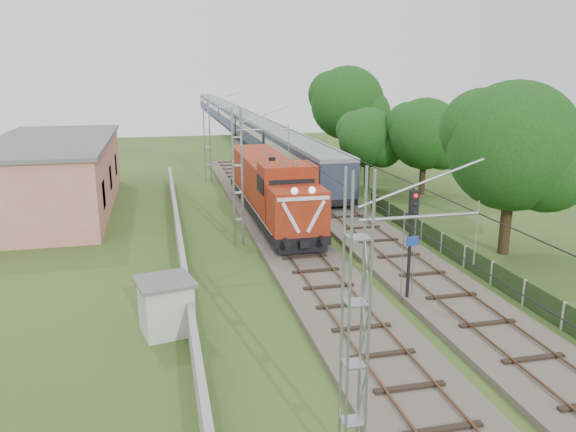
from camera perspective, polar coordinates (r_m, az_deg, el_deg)
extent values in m
plane|color=#324F1D|center=(23.21, 6.88, -11.26)|extent=(140.00, 140.00, 0.00)
cube|color=#6B6054|center=(29.30, 2.27, -5.21)|extent=(4.20, 70.00, 0.30)
cube|color=black|center=(29.23, 2.27, -4.84)|extent=(2.40, 70.00, 0.10)
cube|color=brown|center=(29.01, 0.65, -4.83)|extent=(0.08, 70.00, 0.05)
cube|color=brown|center=(29.43, 3.87, -4.57)|extent=(0.08, 70.00, 0.05)
cube|color=#6B6054|center=(42.62, 4.18, 1.12)|extent=(4.20, 80.00, 0.30)
cube|color=black|center=(42.57, 4.19, 1.38)|extent=(2.40, 80.00, 0.10)
cube|color=brown|center=(42.32, 3.09, 1.43)|extent=(0.08, 80.00, 0.05)
cube|color=brown|center=(42.81, 5.28, 1.54)|extent=(0.08, 80.00, 0.05)
cylinder|color=gray|center=(13.36, 13.25, -0.07)|extent=(3.00, 0.08, 0.08)
cylinder|color=gray|center=(32.27, -2.57, 8.78)|extent=(3.00, 0.08, 0.08)
cylinder|color=gray|center=(52.00, -6.66, 10.93)|extent=(3.00, 0.08, 0.08)
cylinder|color=black|center=(32.73, 0.05, 6.58)|extent=(0.03, 70.00, 0.03)
cylinder|color=black|center=(32.57, 0.05, 8.84)|extent=(0.03, 70.00, 0.03)
cube|color=#9E9E99|center=(32.94, -11.04, -2.11)|extent=(0.25, 40.00, 1.50)
cube|color=tan|center=(44.89, -22.69, 3.78)|extent=(8.00, 20.00, 5.00)
cube|color=#606060|center=(44.52, -23.02, 7.06)|extent=(8.40, 20.40, 0.25)
cube|color=black|center=(38.57, -18.27, 2.10)|extent=(0.10, 1.60, 1.80)
cube|color=black|center=(44.44, -17.63, 3.73)|extent=(0.10, 1.60, 1.80)
cube|color=black|center=(50.33, -17.14, 4.98)|extent=(0.10, 1.60, 1.80)
cube|color=black|center=(28.88, 20.03, -5.48)|extent=(0.05, 32.00, 1.15)
cube|color=#9E9E99|center=(41.67, 8.95, 1.30)|extent=(0.12, 0.12, 1.20)
cube|color=black|center=(38.86, -1.78, 1.17)|extent=(3.19, 18.06, 0.53)
cube|color=black|center=(33.42, 0.18, -1.65)|extent=(2.34, 3.83, 0.53)
cube|color=black|center=(44.54, -3.25, 2.48)|extent=(2.34, 3.83, 0.53)
cube|color=black|center=(30.60, 1.50, -3.42)|extent=(2.76, 0.27, 0.37)
cube|color=maroon|center=(31.20, 0.96, 0.60)|extent=(3.08, 2.66, 2.44)
sphere|color=white|center=(29.57, 0.67, 2.56)|extent=(0.38, 0.38, 0.38)
sphere|color=white|center=(29.81, 2.46, 2.65)|extent=(0.38, 0.38, 0.38)
cube|color=silver|center=(29.79, 0.30, -0.19)|extent=(1.07, 0.06, 1.78)
cube|color=silver|center=(30.13, 2.85, -0.03)|extent=(1.07, 0.06, 1.78)
cube|color=silver|center=(29.71, 1.60, 1.77)|extent=(2.87, 0.06, 0.19)
cube|color=maroon|center=(33.56, -0.10, 2.45)|extent=(3.19, 2.55, 3.40)
cube|color=black|center=(32.22, 0.41, 2.89)|extent=(2.66, 0.06, 0.96)
cube|color=maroon|center=(41.02, -2.51, 4.23)|extent=(2.98, 12.86, 2.76)
cylinder|color=black|center=(37.63, -1.63, 5.67)|extent=(0.47, 0.47, 0.43)
cylinder|color=gray|center=(32.33, -0.32, 5.33)|extent=(0.13, 0.13, 0.37)
cylinder|color=gray|center=(32.47, 0.78, 5.37)|extent=(0.13, 0.13, 0.37)
cube|color=black|center=(50.07, 1.48, 4.05)|extent=(2.79, 21.16, 0.48)
cube|color=#303B50|center=(49.80, 1.49, 5.79)|extent=(2.89, 21.16, 2.60)
cube|color=#BCB592|center=(49.73, 1.50, 6.34)|extent=(2.92, 20.31, 0.72)
cube|color=gray|center=(49.60, 1.51, 7.44)|extent=(2.93, 21.16, 0.34)
cube|color=black|center=(71.44, -2.97, 7.24)|extent=(2.79, 21.16, 0.48)
cube|color=#303B50|center=(71.26, -2.99, 8.46)|extent=(2.89, 21.16, 2.60)
cube|color=#BCB592|center=(71.21, -2.99, 8.85)|extent=(2.92, 20.31, 0.72)
cube|color=gray|center=(71.12, -3.01, 9.62)|extent=(2.93, 21.16, 0.34)
cube|color=black|center=(93.16, -5.39, 8.93)|extent=(2.79, 21.16, 0.48)
cube|color=#303B50|center=(93.02, -5.41, 9.87)|extent=(2.89, 21.16, 2.60)
cube|color=#BCB592|center=(92.98, -5.42, 10.17)|extent=(2.92, 20.31, 0.72)
cube|color=gray|center=(92.92, -5.43, 10.76)|extent=(2.93, 21.16, 0.34)
cube|color=black|center=(115.04, -6.90, 9.97)|extent=(2.79, 21.16, 0.48)
cube|color=#303B50|center=(114.92, -6.92, 10.74)|extent=(2.89, 21.16, 2.60)
cube|color=#BCB592|center=(114.89, -6.93, 10.98)|extent=(2.92, 20.31, 0.72)
cube|color=gray|center=(114.84, -6.95, 11.45)|extent=(2.93, 21.16, 0.34)
cube|color=black|center=(136.99, -7.93, 10.68)|extent=(2.79, 21.16, 0.48)
cube|color=#303B50|center=(136.90, -7.96, 11.32)|extent=(2.89, 21.16, 2.60)
cube|color=#BCB592|center=(136.87, -7.96, 11.52)|extent=(2.92, 20.31, 0.72)
cube|color=gray|center=(136.82, -7.98, 11.92)|extent=(2.93, 21.16, 0.34)
cylinder|color=black|center=(24.98, 12.26, -3.12)|extent=(0.15, 0.15, 5.24)
cube|color=black|center=(24.32, 12.67, 1.24)|extent=(0.38, 0.25, 1.15)
sphere|color=red|center=(24.13, 12.85, 2.02)|extent=(0.19, 0.19, 0.19)
sphere|color=black|center=(24.21, 12.80, 1.18)|extent=(0.19, 0.19, 0.19)
sphere|color=black|center=(24.30, 12.75, 0.34)|extent=(0.19, 0.19, 0.19)
cube|color=navy|center=(24.80, 12.54, -2.50)|extent=(0.58, 0.08, 0.42)
cube|color=beige|center=(22.88, -12.28, -9.10)|extent=(2.20, 2.20, 2.03)
cube|color=#606060|center=(22.46, -12.43, -6.51)|extent=(2.53, 2.53, 0.14)
cylinder|color=#3A2D17|center=(33.60, 21.30, -0.03)|extent=(0.61, 0.61, 4.32)
sphere|color=#10380F|center=(32.89, 21.93, 6.60)|extent=(7.07, 7.07, 7.07)
sphere|color=#10380F|center=(33.01, 24.83, 4.60)|extent=(4.95, 4.95, 4.95)
sphere|color=#10380F|center=(33.15, 19.07, 8.28)|extent=(4.59, 4.59, 4.59)
cylinder|color=#3A2D17|center=(47.98, 13.52, 4.27)|extent=(0.51, 0.51, 3.56)
sphere|color=#10380F|center=(47.52, 13.75, 8.11)|extent=(5.83, 5.83, 5.83)
sphere|color=#10380F|center=(47.38, 15.43, 7.00)|extent=(4.08, 4.08, 4.08)
sphere|color=#10380F|center=(47.93, 12.15, 9.04)|extent=(3.79, 3.79, 3.79)
cylinder|color=#3A2D17|center=(49.61, 8.02, 4.62)|extent=(0.48, 0.48, 3.14)
sphere|color=#10380F|center=(49.20, 8.14, 7.89)|extent=(5.13, 5.13, 5.13)
sphere|color=#10380F|center=(48.95, 9.57, 6.96)|extent=(3.59, 3.59, 3.59)
sphere|color=#10380F|center=(49.66, 6.82, 8.65)|extent=(3.33, 3.33, 3.33)
cylinder|color=#3A2D17|center=(61.07, 5.96, 7.31)|extent=(0.57, 0.57, 4.72)
sphere|color=#10380F|center=(60.67, 6.06, 11.34)|extent=(7.73, 7.73, 7.73)
sphere|color=#10380F|center=(60.18, 7.81, 10.23)|extent=(5.41, 5.41, 5.41)
sphere|color=#10380F|center=(61.49, 4.45, 12.22)|extent=(5.03, 5.03, 5.03)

